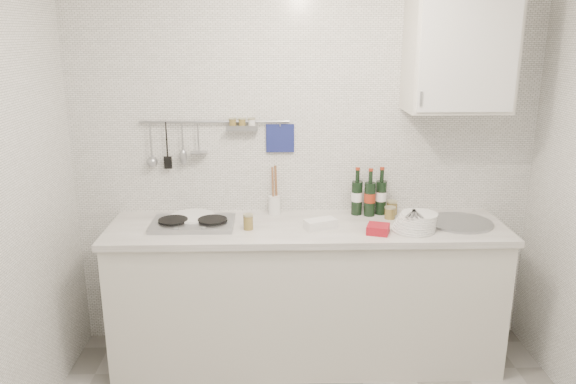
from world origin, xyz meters
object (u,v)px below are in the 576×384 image
object	(u,v)px
wall_cabinet	(459,52)
wine_bottles	(369,192)
plate_stack_hob	(192,218)
utensil_crock	(275,203)
plate_stack_sink	(416,222)

from	to	relation	value
wall_cabinet	wine_bottles	world-z (taller)	wall_cabinet
plate_stack_hob	utensil_crock	xyz separation A→B (m)	(0.52, 0.14, 0.06)
plate_stack_sink	wall_cabinet	bearing A→B (deg)	41.64
wall_cabinet	utensil_crock	xyz separation A→B (m)	(-1.10, 0.10, -0.95)
plate_stack_sink	utensil_crock	world-z (taller)	utensil_crock
plate_stack_hob	plate_stack_sink	bearing A→B (deg)	-7.70
wall_cabinet	plate_stack_hob	distance (m)	1.91
plate_stack_sink	utensil_crock	distance (m)	0.91
plate_stack_hob	wine_bottles	bearing A→B (deg)	5.78
wall_cabinet	utensil_crock	world-z (taller)	wall_cabinet
wall_cabinet	plate_stack_hob	size ratio (longest dim) A/B	2.38
plate_stack_hob	utensil_crock	world-z (taller)	utensil_crock
wall_cabinet	utensil_crock	size ratio (longest dim) A/B	2.13
plate_stack_hob	wine_bottles	world-z (taller)	wine_bottles
wall_cabinet	wine_bottles	size ratio (longest dim) A/B	2.26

